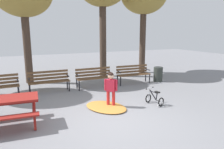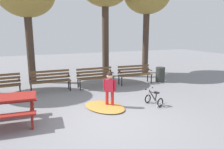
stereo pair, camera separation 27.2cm
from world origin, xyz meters
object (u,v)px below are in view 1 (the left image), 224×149
at_px(picnic_table, 1,105).
at_px(kids_bicycle, 155,99).
at_px(park_bench_far_right, 133,73).
at_px(park_bench_right, 94,76).
at_px(park_bench_left, 49,80).
at_px(child_standing, 111,86).
at_px(trash_bin, 158,74).

height_order(picnic_table, kids_bicycle, picnic_table).
xyz_separation_m(park_bench_far_right, kids_bicycle, (-0.82, -2.85, -0.31)).
distance_m(park_bench_right, kids_bicycle, 3.14).
xyz_separation_m(park_bench_left, child_standing, (1.55, -2.61, 0.17)).
xyz_separation_m(park_bench_right, trash_bin, (3.23, -0.24, -0.16)).
xyz_separation_m(child_standing, kids_bicycle, (1.43, -0.42, -0.48)).
height_order(picnic_table, park_bench_right, park_bench_right).
bearing_deg(kids_bicycle, park_bench_left, 134.55).
bearing_deg(park_bench_left, trash_bin, -3.71).
distance_m(picnic_table, trash_bin, 7.17).
distance_m(park_bench_left, park_bench_far_right, 3.81).
bearing_deg(park_bench_far_right, kids_bicycle, -106.12).
relative_size(child_standing, trash_bin, 1.63).
relative_size(park_bench_left, trash_bin, 2.28).
distance_m(child_standing, kids_bicycle, 1.56).
height_order(child_standing, kids_bicycle, child_standing).
height_order(park_bench_right, trash_bin, park_bench_right).
bearing_deg(park_bench_left, park_bench_right, -2.77).
bearing_deg(park_bench_far_right, child_standing, -132.77).
height_order(park_bench_right, kids_bicycle, park_bench_right).
distance_m(picnic_table, park_bench_left, 3.23).
bearing_deg(park_bench_left, child_standing, -59.26).
distance_m(picnic_table, park_bench_far_right, 6.01).
relative_size(child_standing, kids_bicycle, 1.84).
distance_m(park_bench_right, child_standing, 2.55).
bearing_deg(picnic_table, park_bench_left, 60.45).
bearing_deg(park_bench_left, park_bench_far_right, -2.68).
relative_size(kids_bicycle, trash_bin, 0.89).
relative_size(park_bench_right, child_standing, 1.39).
bearing_deg(trash_bin, kids_bicycle, -128.59).
xyz_separation_m(park_bench_right, kids_bicycle, (1.08, -2.94, -0.31)).
height_order(park_bench_left, trash_bin, park_bench_left).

